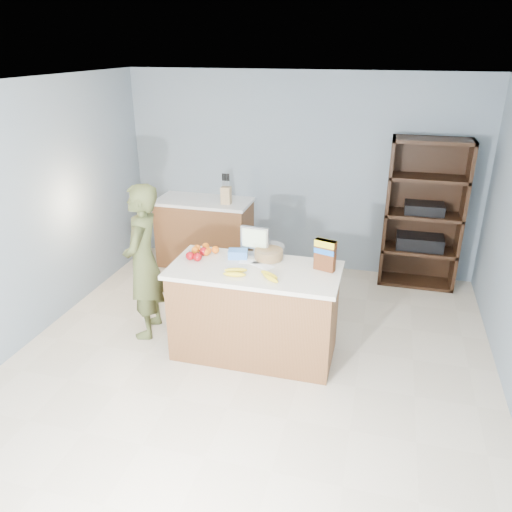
% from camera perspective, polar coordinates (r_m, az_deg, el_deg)
% --- Properties ---
extents(floor, '(4.50, 5.00, 0.02)m').
position_cam_1_polar(floor, '(4.74, -1.11, -12.82)').
color(floor, beige).
rests_on(floor, ground).
extents(walls, '(4.52, 5.02, 2.51)m').
position_cam_1_polar(walls, '(4.00, -1.30, 6.68)').
color(walls, slate).
rests_on(walls, ground).
extents(counter_peninsula, '(1.56, 0.76, 0.90)m').
position_cam_1_polar(counter_peninsula, '(4.76, -0.16, -6.71)').
color(counter_peninsula, brown).
rests_on(counter_peninsula, ground).
extents(back_cabinet, '(1.24, 0.62, 0.90)m').
position_cam_1_polar(back_cabinet, '(6.73, -5.84, 2.75)').
color(back_cabinet, brown).
rests_on(back_cabinet, ground).
extents(shelving_unit, '(0.90, 0.40, 1.80)m').
position_cam_1_polar(shelving_unit, '(6.35, 18.53, 4.33)').
color(shelving_unit, black).
rests_on(shelving_unit, ground).
extents(person, '(0.47, 0.63, 1.58)m').
position_cam_1_polar(person, '(5.05, -12.74, -0.69)').
color(person, '#464D27').
rests_on(person, ground).
extents(knife_block, '(0.12, 0.10, 0.31)m').
position_cam_1_polar(knife_block, '(6.36, -3.43, 7.00)').
color(knife_block, tan).
rests_on(knife_block, back_cabinet).
extents(envelopes, '(0.37, 0.24, 0.00)m').
position_cam_1_polar(envelopes, '(4.63, 0.05, -0.84)').
color(envelopes, white).
rests_on(envelopes, counter_peninsula).
extents(bananas, '(0.54, 0.22, 0.05)m').
position_cam_1_polar(bananas, '(4.37, -0.42, -2.10)').
color(bananas, yellow).
rests_on(bananas, counter_peninsula).
extents(apples, '(0.17, 0.23, 0.08)m').
position_cam_1_polar(apples, '(4.75, -6.74, 0.14)').
color(apples, '#97090F').
rests_on(apples, counter_peninsula).
extents(oranges, '(0.26, 0.20, 0.07)m').
position_cam_1_polar(oranges, '(4.87, -5.91, 0.74)').
color(oranges, '#E45A0E').
rests_on(oranges, counter_peninsula).
extents(blue_carton, '(0.20, 0.16, 0.08)m').
position_cam_1_polar(blue_carton, '(4.74, -2.09, 0.24)').
color(blue_carton, blue).
rests_on(blue_carton, counter_peninsula).
extents(salad_bowl, '(0.30, 0.30, 0.13)m').
position_cam_1_polar(salad_bowl, '(4.72, 1.45, 0.36)').
color(salad_bowl, '#267219').
rests_on(salad_bowl, counter_peninsula).
extents(tv, '(0.28, 0.12, 0.28)m').
position_cam_1_polar(tv, '(4.77, -0.15, 1.94)').
color(tv, silver).
rests_on(tv, counter_peninsula).
extents(cereal_box, '(0.20, 0.12, 0.29)m').
position_cam_1_polar(cereal_box, '(4.48, 7.91, 0.35)').
color(cereal_box, '#592B14').
rests_on(cereal_box, counter_peninsula).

